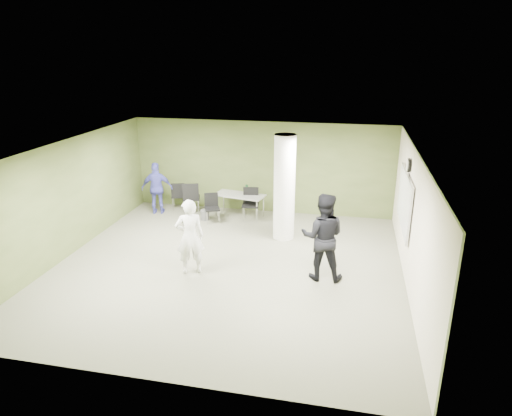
% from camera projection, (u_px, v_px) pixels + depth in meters
% --- Properties ---
extents(floor, '(8.00, 8.00, 0.00)m').
position_uv_depth(floor, '(228.00, 266.00, 10.69)').
color(floor, '#575845').
rests_on(floor, ground).
extents(ceiling, '(8.00, 8.00, 0.00)m').
position_uv_depth(ceiling, '(226.00, 149.00, 9.76)').
color(ceiling, white).
rests_on(ceiling, wall_back).
extents(wall_back, '(8.00, 2.80, 0.02)m').
position_uv_depth(wall_back, '(262.00, 167.00, 13.92)').
color(wall_back, '#435227').
rests_on(wall_back, floor).
extents(wall_left, '(0.02, 8.00, 2.80)m').
position_uv_depth(wall_left, '(67.00, 199.00, 11.00)').
color(wall_left, '#435227').
rests_on(wall_left, floor).
extents(wall_right_cream, '(0.02, 8.00, 2.80)m').
position_uv_depth(wall_right_cream, '(413.00, 224.00, 9.45)').
color(wall_right_cream, beige).
rests_on(wall_right_cream, floor).
extents(column, '(0.56, 0.56, 2.80)m').
position_uv_depth(column, '(284.00, 188.00, 11.88)').
color(column, silver).
rests_on(column, floor).
extents(whiteboard, '(0.05, 2.30, 1.30)m').
position_uv_depth(whiteboard, '(404.00, 201.00, 10.54)').
color(whiteboard, silver).
rests_on(whiteboard, wall_right_cream).
extents(wall_clock, '(0.06, 0.32, 0.32)m').
position_uv_depth(wall_clock, '(408.00, 165.00, 10.26)').
color(wall_clock, black).
rests_on(wall_clock, wall_right_cream).
extents(folding_table, '(1.58, 0.92, 0.96)m').
position_uv_depth(folding_table, '(240.00, 196.00, 13.65)').
color(folding_table, gray).
rests_on(folding_table, floor).
extents(wastebasket, '(0.26, 0.26, 0.30)m').
position_uv_depth(wastebasket, '(205.00, 215.00, 13.57)').
color(wastebasket, '#4C4C4C').
rests_on(wastebasket, floor).
extents(chair_back_left, '(0.55, 0.55, 0.89)m').
position_uv_depth(chair_back_left, '(179.00, 194.00, 14.32)').
color(chair_back_left, black).
rests_on(chair_back_left, floor).
extents(chair_back_right, '(0.63, 0.63, 1.01)m').
position_uv_depth(chair_back_right, '(191.00, 196.00, 13.89)').
color(chair_back_right, black).
rests_on(chair_back_right, floor).
extents(chair_table_left, '(0.55, 0.55, 0.84)m').
position_uv_depth(chair_table_left, '(212.00, 205.00, 13.35)').
color(chair_table_left, black).
rests_on(chair_table_left, floor).
extents(chair_table_right, '(0.53, 0.53, 0.95)m').
position_uv_depth(chair_table_right, '(251.00, 201.00, 13.50)').
color(chair_table_right, black).
rests_on(chair_table_right, floor).
extents(woman_white, '(0.75, 0.65, 1.75)m').
position_uv_depth(woman_white, '(190.00, 237.00, 10.13)').
color(woman_white, silver).
rests_on(woman_white, floor).
extents(man_black, '(0.97, 0.76, 1.97)m').
position_uv_depth(man_black, '(323.00, 237.00, 9.85)').
color(man_black, black).
rests_on(man_black, floor).
extents(man_blue, '(1.01, 0.62, 1.60)m').
position_uv_depth(man_blue, '(157.00, 188.00, 13.90)').
color(man_blue, '#4345A6').
rests_on(man_blue, floor).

